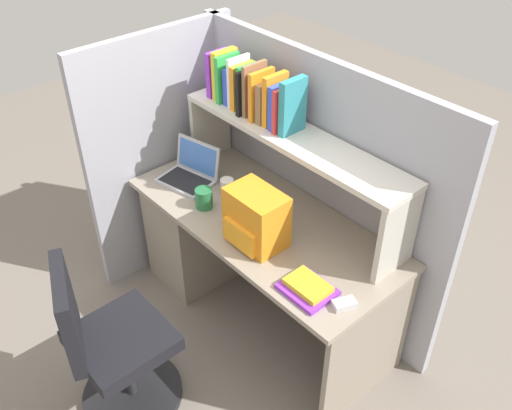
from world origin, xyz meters
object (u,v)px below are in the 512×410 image
Objects in this scene: backpack at (256,219)px; computer_mouse at (344,304)px; office_chair at (112,351)px; paper_cup at (227,188)px; laptop at (190,172)px; snack_canister at (204,198)px.

backpack is 0.62m from computer_mouse.
computer_mouse is at bearing -0.25° from backpack.
paper_cup is at bearing -53.00° from office_chair.
laptop is 3.17× the size of snack_canister.
snack_canister is (-0.40, -0.02, -0.09)m from backpack.
backpack is at bearing -19.36° from paper_cup.
paper_cup is (-1.00, 0.14, 0.04)m from computer_mouse.
snack_canister is (-1.01, -0.02, 0.04)m from computer_mouse.
office_chair is (-0.74, -0.81, -0.35)m from computer_mouse.
backpack is (0.67, -0.08, 0.09)m from laptop.
backpack is at bearing -7.02° from laptop.
office_chair is at bearing -74.74° from paper_cup.
paper_cup is 1.06m from office_chair.
laptop is at bearing -37.68° from office_chair.
office_chair is at bearing -109.64° from computer_mouse.
office_chair reaches higher than computer_mouse.
computer_mouse is (0.60, -0.00, -0.13)m from backpack.
backpack reaches higher than computer_mouse.
snack_canister reaches higher than paper_cup.
laptop is 0.38× the size of office_chair.
snack_canister is (0.27, -0.10, 0.01)m from laptop.
computer_mouse is 0.92× the size of snack_canister.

